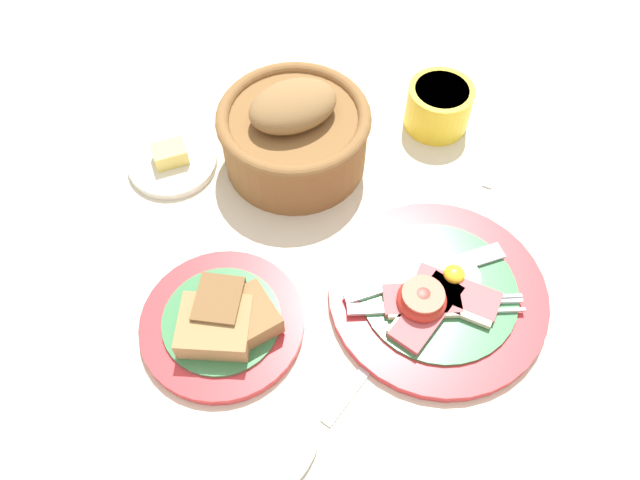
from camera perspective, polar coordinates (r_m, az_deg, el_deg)
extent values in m
plane|color=beige|center=(0.67, 5.63, -7.87)|extent=(3.00, 3.00, 0.00)
cylinder|color=red|center=(0.69, 10.68, -4.88)|extent=(0.24, 0.24, 0.01)
cylinder|color=#3D7F4C|center=(0.68, 10.79, -4.56)|extent=(0.17, 0.17, 0.00)
cube|color=#BC5156|center=(0.66, 9.29, -5.39)|extent=(0.08, 0.05, 0.01)
cube|color=beige|center=(0.66, 9.47, -6.62)|extent=(0.08, 0.02, 0.01)
cube|color=#BC5156|center=(0.66, 9.77, -6.66)|extent=(0.09, 0.09, 0.01)
cube|color=beige|center=(0.66, 8.60, -5.89)|extent=(0.07, 0.07, 0.01)
cube|color=#BC5156|center=(0.67, 12.33, -4.73)|extent=(0.10, 0.08, 0.01)
cube|color=beige|center=(0.67, 11.91, -5.83)|extent=(0.08, 0.06, 0.01)
ellipsoid|color=red|center=(0.66, 9.29, -5.40)|extent=(0.05, 0.05, 0.03)
cylinder|color=#DB664C|center=(0.64, 9.43, -4.90)|extent=(0.04, 0.04, 0.00)
ellipsoid|color=white|center=(0.68, 11.65, -3.39)|extent=(0.07, 0.06, 0.01)
ellipsoid|color=yellow|center=(0.68, 12.17, -3.07)|extent=(0.02, 0.02, 0.01)
cube|color=silver|center=(0.66, 7.19, -6.17)|extent=(0.11, 0.02, 0.00)
cube|color=silver|center=(0.67, 13.39, -5.80)|extent=(0.03, 0.02, 0.00)
cube|color=silver|center=(0.68, 16.53, -6.20)|extent=(0.04, 0.01, 0.00)
cube|color=silver|center=(0.68, 16.40, -5.60)|extent=(0.04, 0.01, 0.00)
cube|color=silver|center=(0.69, 16.27, -5.01)|extent=(0.04, 0.01, 0.00)
cube|color=silver|center=(0.67, 6.59, -4.06)|extent=(0.11, 0.03, 0.00)
cube|color=#9EA0A5|center=(0.70, 13.55, -1.78)|extent=(0.08, 0.03, 0.00)
cylinder|color=red|center=(0.67, -8.90, -7.55)|extent=(0.17, 0.17, 0.01)
cylinder|color=#3D7F4C|center=(0.66, -8.99, -7.24)|extent=(0.12, 0.12, 0.00)
cube|color=#9E7A4C|center=(0.64, -9.56, -7.80)|extent=(0.08, 0.08, 0.03)
cube|color=olive|center=(0.64, -6.71, -7.03)|extent=(0.07, 0.07, 0.03)
cube|color=brown|center=(0.65, -9.14, -5.87)|extent=(0.06, 0.06, 0.03)
cylinder|color=yellow|center=(0.82, 10.78, 11.89)|extent=(0.08, 0.08, 0.06)
cylinder|color=white|center=(0.81, 11.07, 13.17)|extent=(0.07, 0.07, 0.01)
cylinder|color=brown|center=(0.76, -2.34, 9.17)|extent=(0.17, 0.17, 0.07)
torus|color=brown|center=(0.73, -2.44, 11.14)|extent=(0.18, 0.18, 0.02)
ellipsoid|color=olive|center=(0.72, -2.49, 12.14)|extent=(0.12, 0.10, 0.04)
cylinder|color=silver|center=(0.80, -13.32, 6.91)|extent=(0.11, 0.11, 0.01)
cube|color=#F4E06B|center=(0.79, -13.55, 7.65)|extent=(0.05, 0.04, 0.02)
cube|color=silver|center=(0.64, 3.42, -12.73)|extent=(0.09, 0.08, 0.01)
ellipsoid|color=silver|center=(0.61, -2.52, -19.98)|extent=(0.07, 0.07, 0.01)
cube|color=silver|center=(0.82, 15.99, 7.41)|extent=(0.07, 0.10, 0.01)
ellipsoid|color=silver|center=(0.75, 14.04, 2.15)|extent=(0.06, 0.07, 0.01)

